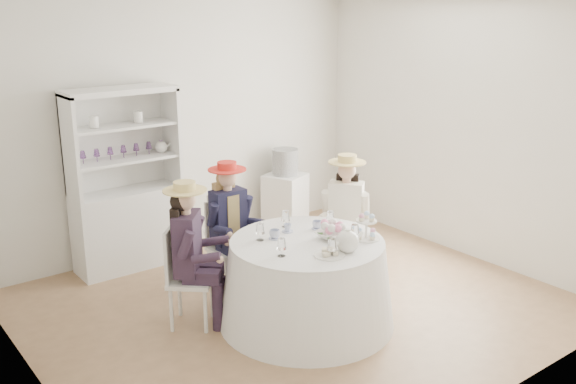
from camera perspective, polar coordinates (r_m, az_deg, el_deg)
ground at (r=5.97m, az=0.59°, el=-9.92°), size 4.50×4.50×0.00m
wall_back at (r=7.15m, az=-9.36°, el=5.75°), size 4.50×0.00×4.50m
wall_front at (r=4.18m, az=17.81°, el=-2.56°), size 4.50×0.00×4.50m
wall_left at (r=4.53m, az=-22.38°, el=-1.58°), size 0.00×4.50×4.50m
wall_right at (r=7.09m, az=15.16°, el=5.30°), size 0.00×4.50×4.50m
tea_table at (r=5.51m, az=1.68°, el=-8.02°), size 1.50×1.50×0.75m
hutch at (r=6.77m, az=-14.12°, el=-1.14°), size 1.19×0.64×1.86m
side_table at (r=7.80m, az=-0.25°, el=-0.81°), size 0.57×0.57×0.67m
hatbox at (r=7.67m, az=-0.25°, el=2.70°), size 0.34×0.34×0.31m
guest_left at (r=5.40m, az=-8.71°, el=-4.77°), size 0.54×0.53×1.27m
guest_mid at (r=6.04m, az=-5.22°, el=-2.38°), size 0.45×0.47×1.26m
guest_right at (r=6.24m, az=5.13°, el=-1.69°), size 0.54×0.53×1.27m
spare_chair at (r=6.37m, az=-5.62°, el=-3.53°), size 0.49×0.49×0.90m
teacup_a at (r=5.40m, az=-1.18°, el=-3.83°), size 0.10×0.10×0.07m
teacup_b at (r=5.56m, az=-0.04°, el=-3.25°), size 0.07×0.07×0.06m
teacup_c at (r=5.64m, az=2.61°, el=-2.99°), size 0.09×0.09×0.07m
flower_bowl at (r=5.42m, az=3.70°, el=-3.89°), size 0.26×0.26×0.06m
flower_arrangement at (r=5.39m, az=4.01°, el=-3.30°), size 0.19×0.19×0.07m
table_teapot at (r=5.14m, az=5.31°, el=-4.40°), size 0.26×0.19×0.20m
sandwich_plate at (r=5.07m, az=3.69°, el=-5.51°), size 0.25×0.25×0.05m
cupcake_stand at (r=5.43m, az=6.97°, el=-3.32°), size 0.23×0.23×0.22m
stemware_set at (r=5.34m, az=1.72°, el=-3.62°), size 0.82×0.86×0.15m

